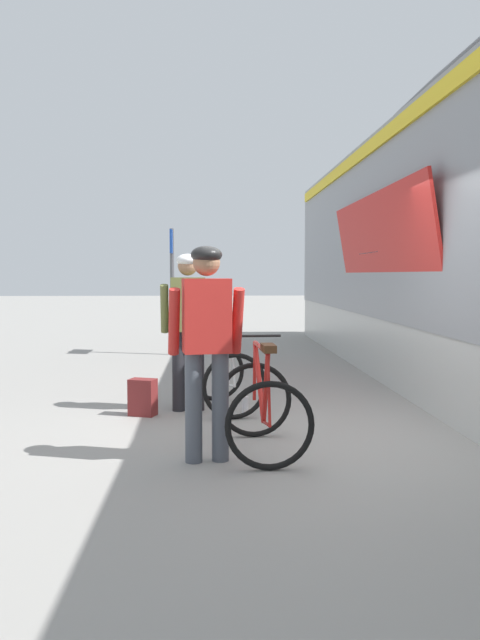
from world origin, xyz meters
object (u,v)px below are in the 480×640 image
Objects in this scene: water_bottle_near_the_bikes at (245,405)px; platform_sign_post at (172,270)px; backpack_on_platform at (143,397)px; cyclist_near_in_red at (207,334)px; cyclist_far_in_olive at (188,317)px; bicycle_near_red at (261,406)px; bicycle_far_white at (225,374)px.

water_bottle_near_the_bikes is 5.52m from platform_sign_post.
backpack_on_platform is 0.17× the size of platform_sign_post.
water_bottle_near_the_bikes is (0.41, 1.75, -0.96)m from cyclist_near_in_red.
cyclist_near_in_red is 1.00× the size of cyclist_far_in_olive.
bicycle_near_red is 2.76× the size of backpack_on_platform.
bicycle_near_red is at bearing -32.44° from backpack_on_platform.
cyclist_far_in_olive is 1.49× the size of bicycle_far_white.
cyclist_near_in_red is 0.83m from bicycle_near_red.
cyclist_near_in_red is 7.00m from platform_sign_post.
backpack_on_platform is at bearing -90.22° from platform_sign_post.
cyclist_near_in_red is 1.49× the size of bicycle_far_white.
cyclist_near_in_red is 1.95m from cyclist_far_in_olive.
bicycle_near_red is 5.81× the size of water_bottle_near_the_bikes.
backpack_on_platform is 1.12m from water_bottle_near_the_bikes.
backpack_on_platform is 2.11× the size of water_bottle_near_the_bikes.
backpack_on_platform is at bearing -155.38° from cyclist_far_in_olive.
water_bottle_near_the_bikes is (0.63, -0.19, -0.96)m from cyclist_far_in_olive.
water_bottle_near_the_bikes is 0.08× the size of platform_sign_post.
platform_sign_post is at bearing 101.94° from water_bottle_near_the_bikes.
backpack_on_platform is (-0.90, -0.26, -0.20)m from bicycle_far_white.
bicycle_near_red is at bearing -80.26° from platform_sign_post.
cyclist_far_in_olive is at bearing -175.16° from bicycle_far_white.
bicycle_far_white is at bearing 134.68° from water_bottle_near_the_bikes.
platform_sign_post reaches higher than bicycle_near_red.
bicycle_near_red is 0.46× the size of platform_sign_post.
platform_sign_post reaches higher than water_bottle_near_the_bikes.
cyclist_near_in_red reaches higher than backpack_on_platform.
cyclist_near_in_red is at bearing -84.36° from platform_sign_post.
water_bottle_near_the_bikes is at bearing 76.76° from cyclist_near_in_red.
bicycle_far_white is at bearing 84.44° from cyclist_near_in_red.
platform_sign_post is at bearing 100.02° from bicycle_far_white.
water_bottle_near_the_bikes is at bearing -78.06° from platform_sign_post.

